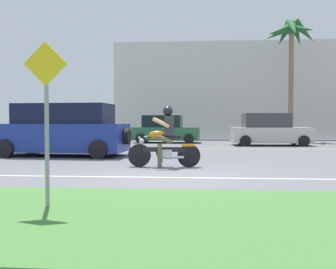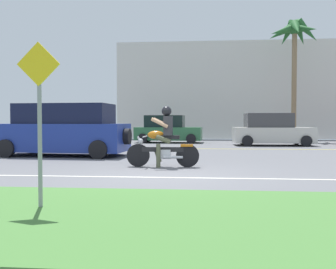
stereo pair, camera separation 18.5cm
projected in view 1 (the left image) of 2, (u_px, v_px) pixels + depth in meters
ground at (175, 163)px, 12.13m from camera, size 56.00×30.00×0.04m
grass_median at (144, 217)px, 5.06m from camera, size 56.00×3.80×0.06m
lane_line_near at (167, 177)px, 8.77m from camera, size 50.40×0.12×0.01m
lane_line_far at (183, 149)px, 17.97m from camera, size 50.40×0.12×0.01m
motorcyclist at (165, 141)px, 10.77m from camera, size 2.03×0.66×1.70m
suv_nearby at (63, 131)px, 14.22m from camera, size 4.96×2.38×1.91m
parked_car_0 at (60, 132)px, 20.93m from camera, size 3.88×1.96×1.43m
parked_car_1 at (165, 130)px, 23.00m from camera, size 3.99×2.00×1.62m
parked_car_2 at (269, 131)px, 20.39m from camera, size 4.13×2.09×1.69m
palm_tree_0 at (291, 38)px, 24.81m from camera, size 3.37×3.35×7.88m
street_sign at (46, 108)px, 5.45m from camera, size 0.62×0.06×2.40m
building_far at (248, 92)px, 29.59m from camera, size 20.04×4.00×7.04m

